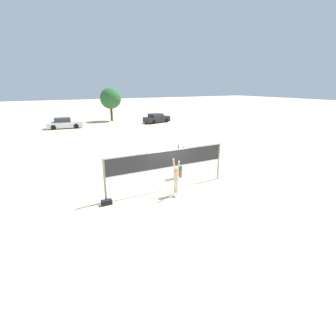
{
  "coord_description": "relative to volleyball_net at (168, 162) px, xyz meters",
  "views": [
    {
      "loc": [
        -6.84,
        -12.38,
        5.8
      ],
      "look_at": [
        0.0,
        0.0,
        1.28
      ],
      "focal_mm": 28.0,
      "sensor_mm": 36.0,
      "label": 1
    }
  ],
  "objects": [
    {
      "name": "tree_left_cluster",
      "position": [
        6.25,
        30.66,
        1.98
      ],
      "size": [
        3.39,
        3.39,
        5.34
      ],
      "color": "#4C3823",
      "rests_on": "ground_plane"
    },
    {
      "name": "parked_car_mid",
      "position": [
        11.81,
        25.15,
        -0.99
      ],
      "size": [
        4.58,
        2.73,
        1.46
      ],
      "rotation": [
        0.0,
        0.0,
        0.24
      ],
      "color": "#232328",
      "rests_on": "ground_plane"
    },
    {
      "name": "player_blocker",
      "position": [
        1.67,
        1.37,
        -0.53
      ],
      "size": [
        0.28,
        0.7,
        2.13
      ],
      "rotation": [
        0.0,
        0.0,
        -1.57
      ],
      "color": "#8C664C",
      "rests_on": "ground_plane"
    },
    {
      "name": "player_spiker",
      "position": [
        -0.04,
        -0.97,
        -0.59
      ],
      "size": [
        0.28,
        0.69,
        2.02
      ],
      "rotation": [
        0.0,
        0.0,
        1.57
      ],
      "color": "beige",
      "rests_on": "ground_plane"
    },
    {
      "name": "volleyball",
      "position": [
        -0.24,
        -1.18,
        -1.54
      ],
      "size": [
        0.22,
        0.22,
        0.22
      ],
      "color": "silver",
      "rests_on": "ground_plane"
    },
    {
      "name": "parked_car_near",
      "position": [
        -1.88,
        26.35,
        -1.0
      ],
      "size": [
        4.84,
        2.35,
        1.44
      ],
      "rotation": [
        0.0,
        0.0,
        -0.11
      ],
      "color": "silver",
      "rests_on": "ground_plane"
    },
    {
      "name": "ground_plane",
      "position": [
        0.0,
        0.0,
        -1.65
      ],
      "size": [
        200.0,
        200.0,
        0.0
      ],
      "primitive_type": "plane",
      "color": "beige"
    },
    {
      "name": "gear_bag",
      "position": [
        -3.73,
        -0.34,
        -1.52
      ],
      "size": [
        0.53,
        0.28,
        0.26
      ],
      "color": "black",
      "rests_on": "ground_plane"
    },
    {
      "name": "volleyball_net",
      "position": [
        0.0,
        0.0,
        0.0
      ],
      "size": [
        7.42,
        0.11,
        2.32
      ],
      "color": "gray",
      "rests_on": "ground_plane"
    }
  ]
}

